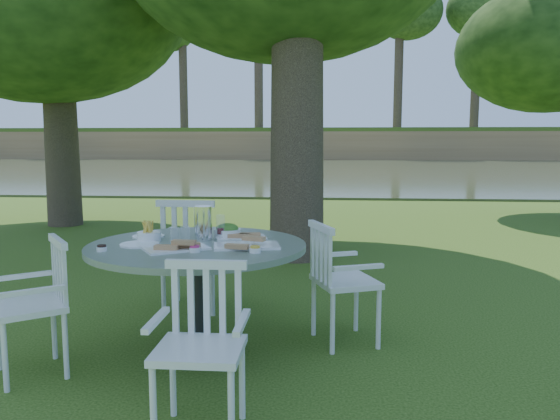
% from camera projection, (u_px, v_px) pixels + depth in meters
% --- Properties ---
extents(ground, '(140.00, 140.00, 0.00)m').
position_uv_depth(ground, '(278.00, 309.00, 4.79)').
color(ground, '#22400D').
rests_on(ground, ground).
extents(table, '(1.47, 1.47, 0.77)m').
position_uv_depth(table, '(198.00, 264.00, 3.70)').
color(table, black).
rests_on(table, ground).
extents(chair_ne, '(0.55, 0.56, 0.88)m').
position_uv_depth(chair_ne, '(334.00, 274.00, 3.92)').
color(chair_ne, white).
rests_on(chair_ne, ground).
extents(chair_nw, '(0.51, 0.48, 0.97)m').
position_uv_depth(chair_nw, '(190.00, 246.00, 4.65)').
color(chair_nw, white).
rests_on(chair_nw, ground).
extents(chair_sw, '(0.58, 0.59, 0.85)m').
position_uv_depth(chair_sw, '(43.00, 295.00, 3.43)').
color(chair_sw, white).
rests_on(chair_sw, ground).
extents(chair_se, '(0.43, 0.40, 0.85)m').
position_uv_depth(chair_se, '(203.00, 332.00, 2.77)').
color(chair_se, white).
rests_on(chair_se, ground).
extents(tableware, '(1.16, 0.77, 0.24)m').
position_uv_depth(tableware, '(200.00, 235.00, 3.75)').
color(tableware, white).
rests_on(tableware, table).
extents(river, '(100.00, 28.00, 0.12)m').
position_uv_depth(river, '(318.00, 170.00, 27.53)').
color(river, '#353E24').
rests_on(river, ground).
extents(far_bank, '(100.00, 18.00, 15.20)m').
position_uv_depth(far_bank, '(326.00, 70.00, 44.50)').
color(far_bank, olive).
rests_on(far_bank, ground).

